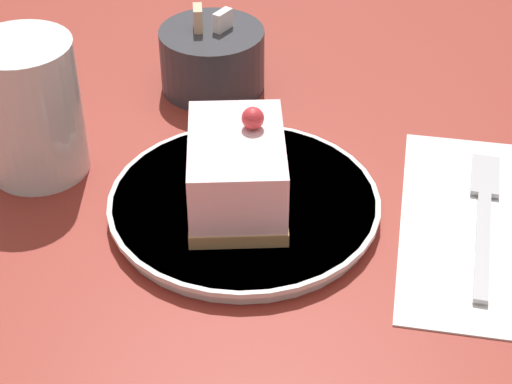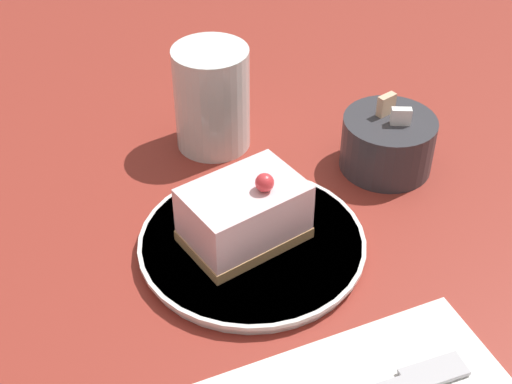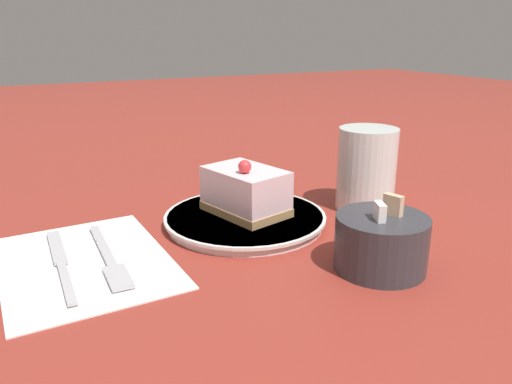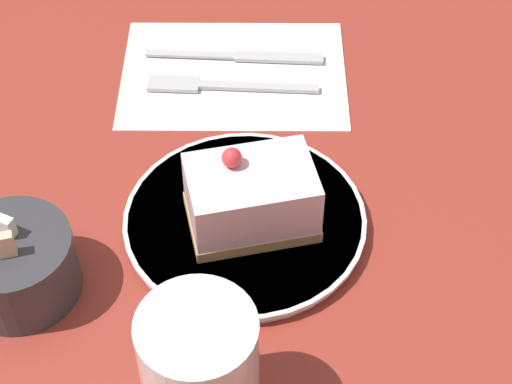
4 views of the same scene
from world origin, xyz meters
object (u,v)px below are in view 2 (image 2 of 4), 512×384
(cake_slice, at_px, (244,214))
(drinking_glass, at_px, (212,98))
(plate, at_px, (252,244))
(sugar_bowl, at_px, (388,143))

(cake_slice, xyz_separation_m, drinking_glass, (-0.17, 0.03, 0.01))
(plate, distance_m, drinking_glass, 0.18)
(plate, distance_m, cake_slice, 0.04)
(drinking_glass, bearing_deg, sugar_bowl, 55.88)
(plate, bearing_deg, drinking_glass, 173.15)
(cake_slice, bearing_deg, sugar_bowl, 95.45)
(cake_slice, bearing_deg, plate, 42.16)
(plate, xyz_separation_m, cake_slice, (-0.00, -0.01, 0.04))
(plate, height_order, cake_slice, cake_slice)
(cake_slice, distance_m, sugar_bowl, 0.20)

